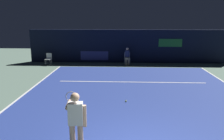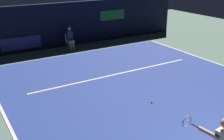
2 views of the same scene
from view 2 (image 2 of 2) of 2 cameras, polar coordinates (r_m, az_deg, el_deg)
The scene contains 7 objects.
ground_plane at distance 11.07m, azimuth 6.57°, elevation -4.31°, with size 31.36×31.36×0.00m, color slate.
court_surface at distance 11.07m, azimuth 6.57°, elevation -4.28°, with size 10.31×11.83×0.01m, color navy.
line_sideline_right at distance 9.21m, azimuth -20.10°, elevation -10.95°, with size 0.10×11.83×0.01m, color white.
line_service at distance 12.62m, azimuth 0.88°, elevation -0.87°, with size 8.05×0.10×0.01m, color white.
back_wall at distance 17.21m, azimuth -9.39°, elevation 9.17°, with size 15.82×0.33×2.60m.
line_judge_on_chair at distance 16.45m, azimuth -8.58°, elevation 6.49°, with size 0.45×0.54×1.32m.
tennis_ball at distance 10.18m, azimuth 8.10°, elevation -6.45°, with size 0.07×0.07×0.07m, color #CCE033.
Camera 2 is at (-6.23, -2.97, 4.65)m, focal length 44.81 mm.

